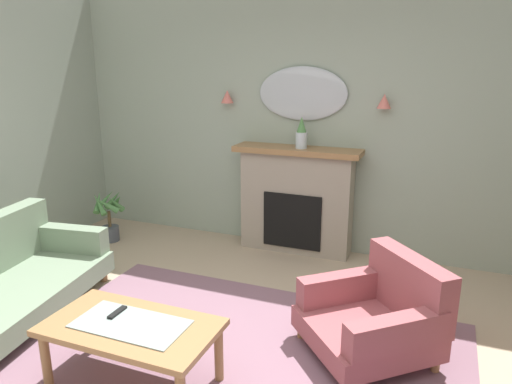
{
  "coord_description": "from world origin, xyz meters",
  "views": [
    {
      "loc": [
        1.23,
        -2.37,
        2.04
      ],
      "look_at": [
        -0.27,
        1.37,
        0.93
      ],
      "focal_mm": 33.37,
      "sensor_mm": 36.0,
      "label": 1
    }
  ],
  "objects_px": {
    "wall_sconce_right": "(384,101)",
    "coffee_table": "(131,332)",
    "wall_sconce_left": "(227,97)",
    "floral_couch": "(1,280)",
    "wall_mirror": "(302,94)",
    "armchair_beside_couch": "(378,314)",
    "mantel_vase_centre": "(301,134)",
    "fireplace": "(296,201)",
    "tv_remote": "(117,313)",
    "potted_plant_small_fern": "(109,214)"
  },
  "relations": [
    {
      "from": "wall_mirror",
      "to": "wall_sconce_left",
      "type": "height_order",
      "value": "wall_mirror"
    },
    {
      "from": "wall_sconce_left",
      "to": "floral_couch",
      "type": "height_order",
      "value": "wall_sconce_left"
    },
    {
      "from": "wall_sconce_left",
      "to": "coffee_table",
      "type": "distance_m",
      "value": 3.02
    },
    {
      "from": "armchair_beside_couch",
      "to": "floral_couch",
      "type": "bearing_deg",
      "value": -167.99
    },
    {
      "from": "tv_remote",
      "to": "armchair_beside_couch",
      "type": "relative_size",
      "value": 0.14
    },
    {
      "from": "wall_sconce_left",
      "to": "potted_plant_small_fern",
      "type": "xyz_separation_m",
      "value": [
        -1.25,
        -0.62,
        -1.34
      ]
    },
    {
      "from": "wall_sconce_left",
      "to": "tv_remote",
      "type": "bearing_deg",
      "value": -81.09
    },
    {
      "from": "wall_sconce_left",
      "to": "wall_sconce_right",
      "type": "bearing_deg",
      "value": 0.0
    },
    {
      "from": "wall_sconce_left",
      "to": "coffee_table",
      "type": "height_order",
      "value": "wall_sconce_left"
    },
    {
      "from": "coffee_table",
      "to": "floral_couch",
      "type": "distance_m",
      "value": 1.56
    },
    {
      "from": "wall_sconce_left",
      "to": "fireplace",
      "type": "bearing_deg",
      "value": -6.16
    },
    {
      "from": "wall_mirror",
      "to": "armchair_beside_couch",
      "type": "xyz_separation_m",
      "value": [
        1.12,
        -1.78,
        -1.4
      ]
    },
    {
      "from": "wall_mirror",
      "to": "wall_sconce_left",
      "type": "bearing_deg",
      "value": -176.63
    },
    {
      "from": "mantel_vase_centre",
      "to": "coffee_table",
      "type": "height_order",
      "value": "mantel_vase_centre"
    },
    {
      "from": "floral_couch",
      "to": "armchair_beside_couch",
      "type": "bearing_deg",
      "value": 12.01
    },
    {
      "from": "mantel_vase_centre",
      "to": "floral_couch",
      "type": "relative_size",
      "value": 0.18
    },
    {
      "from": "wall_mirror",
      "to": "tv_remote",
      "type": "height_order",
      "value": "wall_mirror"
    },
    {
      "from": "wall_sconce_right",
      "to": "coffee_table",
      "type": "xyz_separation_m",
      "value": [
        -1.14,
        -2.68,
        -1.28
      ]
    },
    {
      "from": "fireplace",
      "to": "coffee_table",
      "type": "height_order",
      "value": "fireplace"
    },
    {
      "from": "mantel_vase_centre",
      "to": "armchair_beside_couch",
      "type": "bearing_deg",
      "value": -56.33
    },
    {
      "from": "wall_sconce_left",
      "to": "floral_couch",
      "type": "relative_size",
      "value": 0.08
    },
    {
      "from": "wall_sconce_left",
      "to": "coffee_table",
      "type": "bearing_deg",
      "value": -78.12
    },
    {
      "from": "armchair_beside_couch",
      "to": "mantel_vase_centre",
      "type": "bearing_deg",
      "value": 123.67
    },
    {
      "from": "potted_plant_small_fern",
      "to": "wall_sconce_right",
      "type": "bearing_deg",
      "value": 11.85
    },
    {
      "from": "coffee_table",
      "to": "tv_remote",
      "type": "xyz_separation_m",
      "value": [
        -0.15,
        0.07,
        0.07
      ]
    },
    {
      "from": "wall_mirror",
      "to": "tv_remote",
      "type": "distance_m",
      "value": 2.97
    },
    {
      "from": "wall_mirror",
      "to": "armchair_beside_couch",
      "type": "bearing_deg",
      "value": -57.76
    },
    {
      "from": "fireplace",
      "to": "wall_mirror",
      "type": "height_order",
      "value": "wall_mirror"
    },
    {
      "from": "mantel_vase_centre",
      "to": "coffee_table",
      "type": "distance_m",
      "value": 2.74
    },
    {
      "from": "mantel_vase_centre",
      "to": "armchair_beside_couch",
      "type": "distance_m",
      "value": 2.18
    },
    {
      "from": "tv_remote",
      "to": "floral_couch",
      "type": "bearing_deg",
      "value": 169.2
    },
    {
      "from": "wall_sconce_left",
      "to": "armchair_beside_couch",
      "type": "bearing_deg",
      "value": -41.22
    },
    {
      "from": "mantel_vase_centre",
      "to": "floral_couch",
      "type": "bearing_deg",
      "value": -129.82
    },
    {
      "from": "wall_mirror",
      "to": "wall_sconce_right",
      "type": "bearing_deg",
      "value": -3.37
    },
    {
      "from": "armchair_beside_couch",
      "to": "potted_plant_small_fern",
      "type": "relative_size",
      "value": 1.91
    },
    {
      "from": "coffee_table",
      "to": "floral_couch",
      "type": "height_order",
      "value": "floral_couch"
    },
    {
      "from": "wall_sconce_left",
      "to": "floral_couch",
      "type": "xyz_separation_m",
      "value": [
        -0.96,
        -2.35,
        -1.34
      ]
    },
    {
      "from": "wall_sconce_right",
      "to": "wall_sconce_left",
      "type": "bearing_deg",
      "value": 180.0
    },
    {
      "from": "mantel_vase_centre",
      "to": "floral_couch",
      "type": "distance_m",
      "value": 3.07
    },
    {
      "from": "wall_sconce_left",
      "to": "armchair_beside_couch",
      "type": "height_order",
      "value": "wall_sconce_left"
    },
    {
      "from": "wall_sconce_right",
      "to": "coffee_table",
      "type": "height_order",
      "value": "wall_sconce_right"
    },
    {
      "from": "floral_couch",
      "to": "armchair_beside_couch",
      "type": "distance_m",
      "value": 2.99
    },
    {
      "from": "wall_sconce_left",
      "to": "coffee_table",
      "type": "xyz_separation_m",
      "value": [
        0.56,
        -2.68,
        -1.28
      ]
    },
    {
      "from": "wall_sconce_left",
      "to": "wall_mirror",
      "type": "bearing_deg",
      "value": 3.37
    },
    {
      "from": "wall_mirror",
      "to": "wall_sconce_right",
      "type": "distance_m",
      "value": 0.85
    },
    {
      "from": "potted_plant_small_fern",
      "to": "fireplace",
      "type": "bearing_deg",
      "value": 14.1
    },
    {
      "from": "fireplace",
      "to": "wall_sconce_right",
      "type": "height_order",
      "value": "wall_sconce_right"
    },
    {
      "from": "mantel_vase_centre",
      "to": "fireplace",
      "type": "bearing_deg",
      "value": 150.47
    },
    {
      "from": "coffee_table",
      "to": "potted_plant_small_fern",
      "type": "height_order",
      "value": "potted_plant_small_fern"
    },
    {
      "from": "armchair_beside_couch",
      "to": "wall_sconce_left",
      "type": "bearing_deg",
      "value": 138.78
    }
  ]
}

